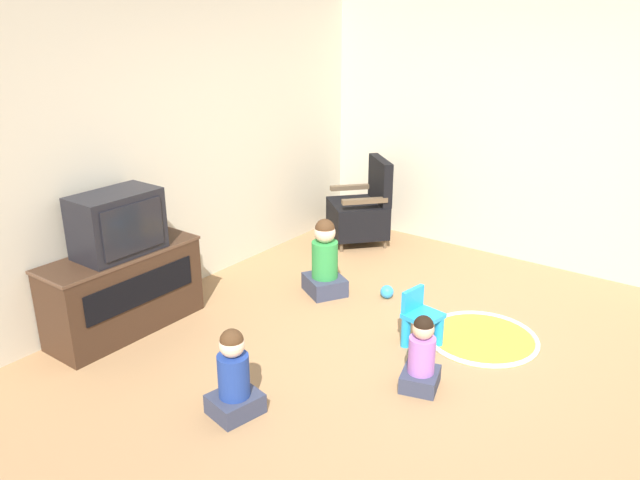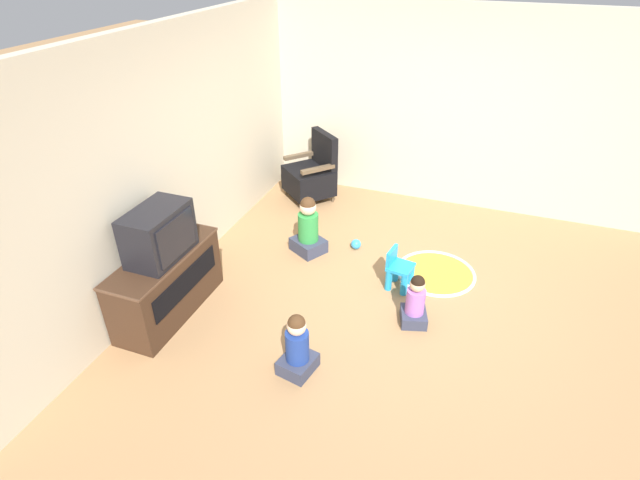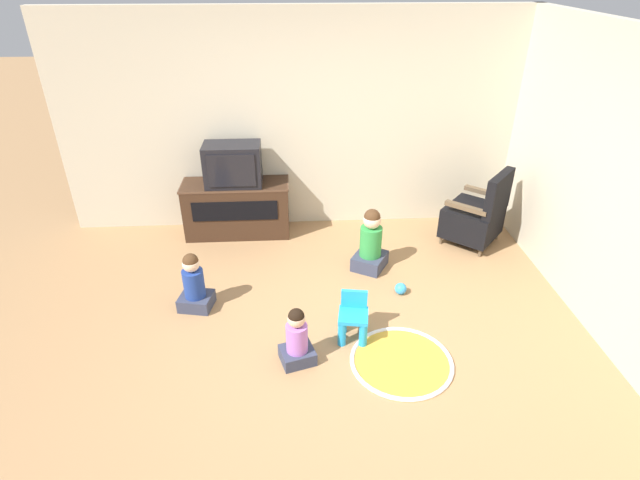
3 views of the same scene
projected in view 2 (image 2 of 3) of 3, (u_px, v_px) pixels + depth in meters
The scene contains 12 objects.
ground_plane at pixel (403, 301), 5.17m from camera, with size 30.00×30.00×0.00m, color #9E754C.
wall_back at pixel (168, 161), 5.04m from camera, with size 5.54×0.12×2.58m.
wall_right at pixel (471, 112), 6.39m from camera, with size 0.12×5.53×2.58m.
tv_cabinet at pixel (167, 283), 4.86m from camera, with size 1.28×0.47×0.67m.
television at pixel (159, 234), 4.56m from camera, with size 0.65×0.40×0.49m.
black_armchair at pixel (312, 175), 7.00m from camera, with size 0.84×0.84×0.94m.
yellow_kid_chair at pixel (399, 271), 5.28m from camera, with size 0.30×0.29×0.45m.
play_mat at pixel (435, 273), 5.58m from camera, with size 0.89×0.89×0.04m.
child_watching_left at pixel (415, 303), 4.78m from camera, with size 0.34×0.31×0.55m.
child_watching_center at pixel (297, 347), 4.23m from camera, with size 0.36×0.33×0.61m.
child_watching_right at pixel (308, 229), 5.83m from camera, with size 0.46×0.47×0.71m.
toy_ball at pixel (356, 244), 6.00m from camera, with size 0.12×0.12×0.12m.
Camera 2 is at (-4.10, -0.61, 3.27)m, focal length 28.00 mm.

